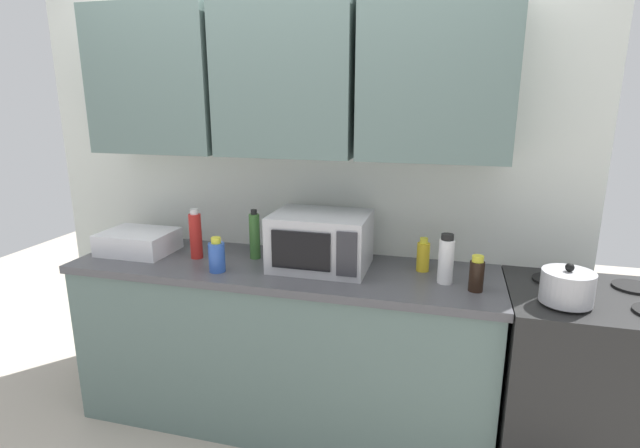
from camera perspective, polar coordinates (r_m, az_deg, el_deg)
name	(u,v)px	position (r m, az deg, el deg)	size (l,w,h in m)	color
wall_back_with_cabinets	(294,130)	(2.61, -3.12, 10.92)	(3.06, 0.38, 2.60)	silver
counter_run	(283,344)	(2.71, -4.37, -13.80)	(2.19, 0.63, 0.90)	slate
stove_range	(586,387)	(2.65, 28.73, -16.38)	(0.76, 0.64, 0.91)	black
kettle	(567,287)	(2.27, 26.96, -6.56)	(0.21, 0.21, 0.17)	#B2B2B7
microwave	(321,241)	(2.45, 0.07, -1.98)	(0.48, 0.37, 0.28)	#B7B7BC
dish_rack	(138,242)	(2.89, -20.49, -1.96)	(0.38, 0.30, 0.12)	silver
bottle_soy_dark	(477,274)	(2.28, 17.86, -5.64)	(0.07, 0.07, 0.16)	black
bottle_yellow_mustard	(423,256)	(2.47, 11.98, -3.67)	(0.06, 0.06, 0.17)	gold
bottle_green_oil	(255,236)	(2.61, -7.66, -1.36)	(0.06, 0.06, 0.27)	#386B2D
bottle_white_jar	(446,260)	(2.33, 14.54, -4.06)	(0.07, 0.07, 0.24)	white
bottle_red_sauce	(196,235)	(2.68, -14.35, -1.26)	(0.06, 0.06, 0.27)	red
bottle_blue_cleaner	(217,256)	(2.46, -11.99, -3.71)	(0.08, 0.08, 0.18)	#2D56B7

